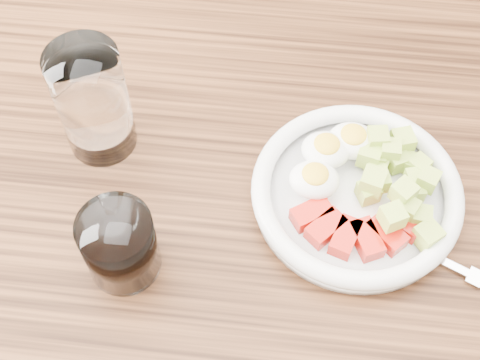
% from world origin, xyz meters
% --- Properties ---
extents(dining_table, '(1.50, 0.90, 0.77)m').
position_xyz_m(dining_table, '(0.00, 0.00, 0.67)').
color(dining_table, brown).
rests_on(dining_table, ground).
extents(bowl, '(0.23, 0.23, 0.06)m').
position_xyz_m(bowl, '(0.12, 0.02, 0.79)').
color(bowl, white).
rests_on(bowl, dining_table).
extents(fork, '(0.16, 0.08, 0.01)m').
position_xyz_m(fork, '(0.18, -0.04, 0.77)').
color(fork, black).
rests_on(fork, dining_table).
extents(water_glass, '(0.08, 0.08, 0.14)m').
position_xyz_m(water_glass, '(-0.18, 0.07, 0.84)').
color(water_glass, white).
rests_on(water_glass, dining_table).
extents(coffee_glass, '(0.08, 0.08, 0.09)m').
position_xyz_m(coffee_glass, '(-0.12, -0.09, 0.81)').
color(coffee_glass, white).
rests_on(coffee_glass, dining_table).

